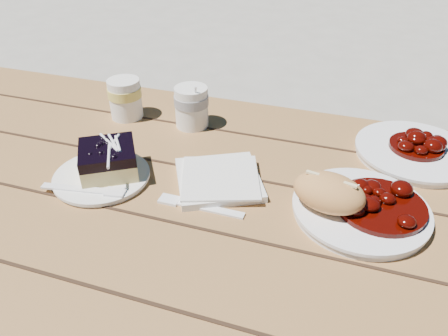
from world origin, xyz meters
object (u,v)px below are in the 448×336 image
(coffee_cup, at_px, (192,107))
(dessert_plate, at_px, (102,177))
(blueberry_cake, at_px, (108,159))
(picnic_table, at_px, (206,261))
(bread_roll, at_px, (329,192))
(second_plate, at_px, (415,152))
(second_cup, at_px, (125,99))
(main_plate, at_px, (360,210))

(coffee_cup, bearing_deg, dessert_plate, -108.36)
(blueberry_cake, bearing_deg, picnic_table, -34.32)
(bread_roll, height_order, coffee_cup, coffee_cup)
(bread_roll, height_order, dessert_plate, bread_roll)
(coffee_cup, distance_m, second_plate, 0.48)
(picnic_table, relative_size, second_cup, 21.67)
(second_cup, bearing_deg, picnic_table, -39.96)
(coffee_cup, distance_m, second_cup, 0.16)
(picnic_table, xyz_separation_m, second_plate, (0.36, 0.27, 0.17))
(bread_roll, bearing_deg, main_plate, 19.98)
(second_plate, height_order, second_cup, second_cup)
(picnic_table, xyz_separation_m, second_cup, (-0.28, 0.24, 0.21))
(blueberry_cake, xyz_separation_m, second_cup, (-0.09, 0.23, 0.01))
(main_plate, height_order, dessert_plate, main_plate)
(picnic_table, bearing_deg, bread_roll, 5.33)
(second_plate, relative_size, second_cup, 2.51)
(dessert_plate, bearing_deg, main_plate, 5.82)
(bread_roll, height_order, second_plate, bread_roll)
(dessert_plate, height_order, second_cup, second_cup)
(main_plate, distance_m, dessert_plate, 0.47)
(main_plate, distance_m, second_cup, 0.58)
(picnic_table, bearing_deg, second_plate, 36.35)
(picnic_table, height_order, main_plate, main_plate)
(main_plate, distance_m, coffee_cup, 0.44)
(blueberry_cake, bearing_deg, dessert_plate, -155.93)
(picnic_table, height_order, coffee_cup, coffee_cup)
(blueberry_cake, bearing_deg, second_cup, 78.95)
(main_plate, height_order, bread_roll, bread_roll)
(dessert_plate, bearing_deg, second_cup, 107.88)
(bread_roll, bearing_deg, coffee_cup, 145.95)
(dessert_plate, xyz_separation_m, blueberry_cake, (0.01, 0.01, 0.03))
(main_plate, relative_size, bread_roll, 1.85)
(dessert_plate, relative_size, blueberry_cake, 1.25)
(second_plate, bearing_deg, coffee_cup, -177.40)
(coffee_cup, bearing_deg, second_cup, -177.15)
(bread_roll, bearing_deg, blueberry_cake, -178.19)
(blueberry_cake, height_order, second_cup, second_cup)
(picnic_table, distance_m, main_plate, 0.32)
(blueberry_cake, bearing_deg, main_plate, -28.16)
(coffee_cup, relative_size, second_cup, 1.00)
(main_plate, height_order, coffee_cup, coffee_cup)
(dessert_plate, xyz_separation_m, coffee_cup, (0.08, 0.25, 0.04))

